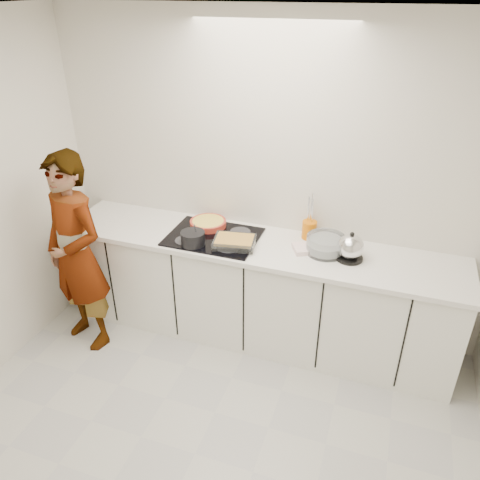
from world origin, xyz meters
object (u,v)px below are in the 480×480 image
(saucepan, at_px, (193,238))
(baking_dish, at_px, (235,242))
(hob, at_px, (213,237))
(tart_dish, at_px, (208,223))
(utensil_crock, at_px, (309,230))
(cook, at_px, (76,255))
(mixing_bowl, at_px, (326,245))
(kettle, at_px, (350,248))

(saucepan, distance_m, baking_dish, 0.32)
(hob, xyz_separation_m, tart_dish, (-0.11, 0.15, 0.03))
(tart_dish, xyz_separation_m, utensil_crock, (0.84, 0.10, 0.03))
(tart_dish, relative_size, baking_dish, 0.86)
(cook, bearing_deg, utensil_crock, 41.04)
(hob, bearing_deg, mixing_bowl, 3.65)
(baking_dish, bearing_deg, utensil_crock, 33.19)
(baking_dish, distance_m, kettle, 0.87)
(tart_dish, distance_m, utensil_crock, 0.84)
(kettle, xyz_separation_m, cook, (-2.05, -0.51, -0.17))
(baking_dish, height_order, kettle, kettle)
(tart_dish, distance_m, mixing_bowl, 1.01)
(hob, bearing_deg, utensil_crock, 18.68)
(hob, xyz_separation_m, kettle, (1.08, 0.02, 0.09))
(kettle, relative_size, cook, 0.14)
(tart_dish, relative_size, kettle, 1.32)
(hob, distance_m, tart_dish, 0.19)
(hob, height_order, mixing_bowl, mixing_bowl)
(hob, xyz_separation_m, baking_dish, (0.21, -0.09, 0.04))
(baking_dish, height_order, utensil_crock, utensil_crock)
(tart_dish, xyz_separation_m, baking_dish, (0.32, -0.24, 0.01))
(hob, xyz_separation_m, cook, (-0.97, -0.49, -0.08))
(hob, bearing_deg, saucepan, -119.23)
(tart_dish, bearing_deg, saucepan, -88.41)
(hob, height_order, kettle, kettle)
(hob, distance_m, saucepan, 0.21)
(baking_dish, relative_size, mixing_bowl, 0.97)
(tart_dish, xyz_separation_m, mixing_bowl, (1.00, -0.09, 0.02))
(hob, bearing_deg, tart_dish, 125.70)
(tart_dish, relative_size, saucepan, 1.39)
(hob, distance_m, baking_dish, 0.24)
(tart_dish, distance_m, baking_dish, 0.40)
(tart_dish, bearing_deg, kettle, -6.37)
(mixing_bowl, bearing_deg, hob, -176.35)
(kettle, distance_m, utensil_crock, 0.42)
(saucepan, height_order, utensil_crock, saucepan)
(kettle, relative_size, utensil_crock, 1.59)
(hob, relative_size, utensil_crock, 4.95)
(saucepan, bearing_deg, cook, -160.19)
(baking_dish, xyz_separation_m, mixing_bowl, (0.68, 0.15, 0.01))
(baking_dish, bearing_deg, tart_dish, 143.23)
(tart_dish, bearing_deg, hob, -54.30)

